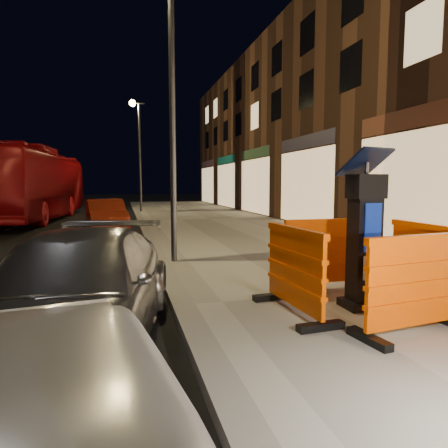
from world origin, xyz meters
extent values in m
plane|color=black|center=(0.00, 0.00, 0.00)|extent=(120.00, 120.00, 0.00)
cube|color=gray|center=(3.00, 0.00, 0.07)|extent=(6.00, 60.00, 0.15)
cube|color=slate|center=(0.00, 0.00, 0.07)|extent=(0.30, 60.00, 0.15)
cube|color=black|center=(2.21, -0.68, 1.10)|extent=(0.63, 0.63, 1.91)
cube|color=#FA5300|center=(2.21, -1.63, 0.68)|extent=(1.43, 0.74, 1.06)
cube|color=#FA5300|center=(2.21, 0.27, 0.68)|extent=(1.37, 0.57, 1.06)
cube|color=#FA5300|center=(1.26, -0.68, 0.68)|extent=(0.67, 1.40, 1.06)
cube|color=#FA5300|center=(3.16, -0.68, 0.68)|extent=(0.57, 1.37, 1.06)
imported|color=#9F9FA3|center=(-1.25, -0.75, 0.00)|extent=(2.40, 4.42, 1.22)
imported|color=maroon|center=(-1.35, 9.88, 0.00)|extent=(1.71, 3.68, 1.17)
imported|color=maroon|center=(-4.93, 15.35, 0.00)|extent=(3.60, 12.17, 3.35)
cylinder|color=#3F3F44|center=(0.25, 3.00, 3.15)|extent=(0.12, 0.12, 6.00)
cylinder|color=#3F3F44|center=(0.25, 18.00, 3.15)|extent=(0.12, 0.12, 6.00)
camera|label=1|loc=(-0.75, -5.10, 1.74)|focal=32.00mm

